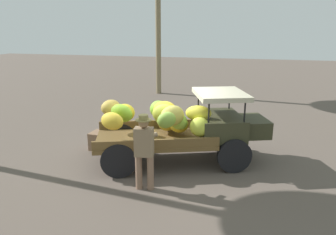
# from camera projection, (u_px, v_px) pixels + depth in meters

# --- Properties ---
(ground_plane) EXTENTS (60.00, 60.00, 0.00)m
(ground_plane) POSITION_uv_depth(u_px,v_px,m) (163.00, 161.00, 8.50)
(ground_plane) COLOR brown
(truck) EXTENTS (4.66, 2.93, 1.87)m
(truck) POSITION_uv_depth(u_px,v_px,m) (184.00, 126.00, 8.20)
(truck) COLOR #353520
(truck) RESTS_ON ground
(farmer) EXTENTS (0.52, 0.48, 1.70)m
(farmer) POSITION_uv_depth(u_px,v_px,m) (144.00, 148.00, 6.76)
(farmer) COLOR #86654F
(farmer) RESTS_ON ground
(wooden_crate) EXTENTS (0.41, 0.56, 0.52)m
(wooden_crate) POSITION_uv_depth(u_px,v_px,m) (98.00, 140.00, 9.28)
(wooden_crate) COLOR #826148
(wooden_crate) RESTS_ON ground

